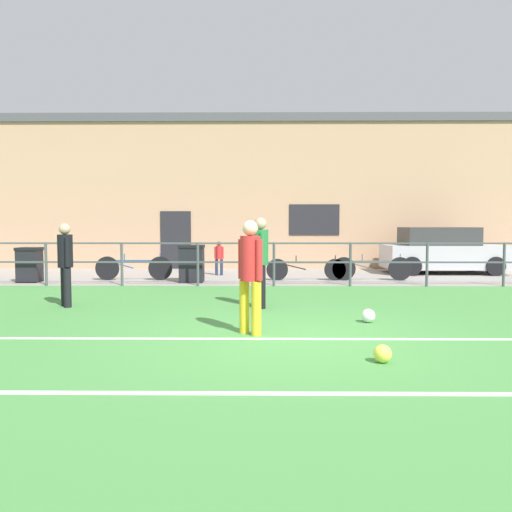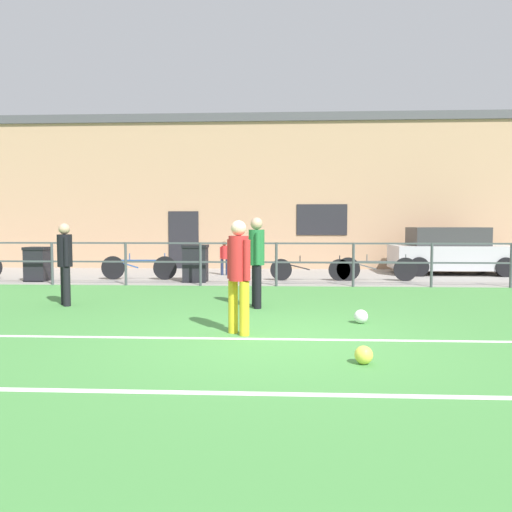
{
  "view_description": "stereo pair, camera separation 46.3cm",
  "coord_description": "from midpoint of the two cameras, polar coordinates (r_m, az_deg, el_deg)",
  "views": [
    {
      "loc": [
        -0.34,
        -7.05,
        1.61
      ],
      "look_at": [
        -0.45,
        4.46,
        0.89
      ],
      "focal_mm": 35.09,
      "sensor_mm": 36.0,
      "label": 1
    },
    {
      "loc": [
        0.13,
        -7.04,
        1.61
      ],
      "look_at": [
        -0.45,
        4.46,
        0.89
      ],
      "focal_mm": 35.09,
      "sensor_mm": 36.0,
      "label": 2
    }
  ],
  "objects": [
    {
      "name": "ground",
      "position": [
        7.23,
        3.7,
        -9.47
      ],
      "size": [
        60.0,
        44.0,
        0.04
      ],
      "primitive_type": "cube",
      "color": "#478C42"
    },
    {
      "name": "field_line_touchline",
      "position": [
        7.15,
        3.71,
        -9.43
      ],
      "size": [
        36.0,
        0.11,
        0.0
      ],
      "primitive_type": "cube",
      "color": "white",
      "rests_on": "ground"
    },
    {
      "name": "field_line_hash",
      "position": [
        4.95,
        4.1,
        -15.42
      ],
      "size": [
        36.0,
        0.11,
        0.0
      ],
      "primitive_type": "cube",
      "color": "white",
      "rests_on": "ground"
    },
    {
      "name": "pavement_strip",
      "position": [
        15.63,
        3.27,
        -2.31
      ],
      "size": [
        48.0,
        5.0,
        0.02
      ],
      "primitive_type": "cube",
      "color": "gray",
      "rests_on": "ground"
    },
    {
      "name": "perimeter_fence",
      "position": [
        13.07,
        3.35,
        -0.21
      ],
      "size": [
        36.07,
        0.07,
        1.15
      ],
      "color": "#474C51",
      "rests_on": "ground"
    },
    {
      "name": "clubhouse_facade",
      "position": [
        19.28,
        3.23,
        7.12
      ],
      "size": [
        28.0,
        2.56,
        5.59
      ],
      "color": "tan",
      "rests_on": "ground"
    },
    {
      "name": "player_goalkeeper",
      "position": [
        10.57,
        -19.79,
        -0.32
      ],
      "size": [
        0.3,
        0.39,
        1.64
      ],
      "rotation": [
        0.0,
        0.0,
        5.31
      ],
      "color": "black",
      "rests_on": "ground"
    },
    {
      "name": "player_striker",
      "position": [
        7.31,
        -0.18,
        -1.6
      ],
      "size": [
        0.36,
        0.35,
        1.68
      ],
      "rotation": [
        0.0,
        0.0,
        2.38
      ],
      "color": "gold",
      "rests_on": "ground"
    },
    {
      "name": "player_winger",
      "position": [
        9.69,
        1.43,
        -0.07
      ],
      "size": [
        0.31,
        0.47,
        1.75
      ],
      "rotation": [
        0.0,
        0.0,
        1.76
      ],
      "color": "black",
      "rests_on": "ground"
    },
    {
      "name": "soccer_ball_match",
      "position": [
        8.45,
        13.43,
        -6.73
      ],
      "size": [
        0.23,
        0.23,
        0.23
      ],
      "primitive_type": "sphere",
      "color": "white",
      "rests_on": "ground"
    },
    {
      "name": "soccer_ball_spare",
      "position": [
        6.07,
        14.37,
        -10.88
      ],
      "size": [
        0.21,
        0.21,
        0.21
      ],
      "primitive_type": "sphere",
      "color": "#E5E04C",
      "rests_on": "ground"
    },
    {
      "name": "spectator_child",
      "position": [
        15.8,
        -2.78,
        0.02
      ],
      "size": [
        0.29,
        0.19,
        1.07
      ],
      "rotation": [
        0.0,
        0.0,
        3.08
      ],
      "color": "#232D4C",
      "rests_on": "pavement_strip"
    },
    {
      "name": "parked_car_red",
      "position": [
        17.44,
        22.05,
        0.45
      ],
      "size": [
        3.82,
        1.89,
        1.51
      ],
      "color": "#B7B7BC",
      "rests_on": "pavement_strip"
    },
    {
      "name": "bicycle_parked_0",
      "position": [
        14.34,
        7.09,
        -1.51
      ],
      "size": [
        2.28,
        0.04,
        0.72
      ],
      "color": "black",
      "rests_on": "pavement_strip"
    },
    {
      "name": "bicycle_parked_1",
      "position": [
        14.59,
        14.48,
        -1.42
      ],
      "size": [
        2.27,
        0.04,
        0.76
      ],
      "color": "black",
      "rests_on": "pavement_strip"
    },
    {
      "name": "bicycle_parked_2",
      "position": [
        14.82,
        -12.36,
        -1.29
      ],
      "size": [
        2.21,
        0.04,
        0.77
      ],
      "color": "black",
      "rests_on": "pavement_strip"
    },
    {
      "name": "trash_bin_0",
      "position": [
        15.34,
        -22.91,
        -0.83
      ],
      "size": [
        0.61,
        0.52,
        0.97
      ],
      "color": "black",
      "rests_on": "pavement_strip"
    },
    {
      "name": "trash_bin_1",
      "position": [
        14.03,
        -5.98,
        -0.81
      ],
      "size": [
        0.69,
        0.58,
        1.03
      ],
      "color": "black",
      "rests_on": "pavement_strip"
    }
  ]
}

